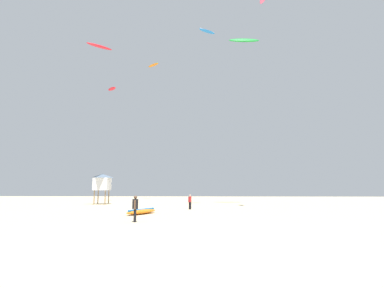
{
  "coord_description": "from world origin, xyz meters",
  "views": [
    {
      "loc": [
        1.4,
        -15.61,
        2.34
      ],
      "look_at": [
        0.0,
        19.01,
        7.34
      ],
      "focal_mm": 27.96,
      "sensor_mm": 36.0,
      "label": 1
    }
  ],
  "objects_px": {
    "person_foreground": "(135,206)",
    "kite_aloft_1": "(112,89)",
    "kite_aloft_0": "(153,65)",
    "person_midground": "(190,201)",
    "lifeguard_tower": "(102,182)",
    "kite_aloft_2": "(207,31)",
    "kite_aloft_5": "(244,40)",
    "kite_grounded_near": "(142,212)",
    "kite_aloft_3": "(99,46)"
  },
  "relations": [
    {
      "from": "kite_aloft_2",
      "to": "kite_aloft_0",
      "type": "bearing_deg",
      "value": 120.39
    },
    {
      "from": "kite_aloft_1",
      "to": "kite_aloft_3",
      "type": "height_order",
      "value": "kite_aloft_3"
    },
    {
      "from": "lifeguard_tower",
      "to": "kite_aloft_3",
      "type": "distance_m",
      "value": 18.04
    },
    {
      "from": "kite_grounded_near",
      "to": "kite_aloft_0",
      "type": "distance_m",
      "value": 39.6
    },
    {
      "from": "kite_grounded_near",
      "to": "kite_aloft_2",
      "type": "distance_m",
      "value": 26.6
    },
    {
      "from": "kite_aloft_3",
      "to": "lifeguard_tower",
      "type": "bearing_deg",
      "value": 97.62
    },
    {
      "from": "kite_aloft_3",
      "to": "kite_aloft_5",
      "type": "relative_size",
      "value": 0.73
    },
    {
      "from": "kite_aloft_0",
      "to": "kite_aloft_5",
      "type": "xyz_separation_m",
      "value": [
        15.7,
        -15.71,
        -3.25
      ]
    },
    {
      "from": "person_foreground",
      "to": "kite_aloft_5",
      "type": "bearing_deg",
      "value": -124.67
    },
    {
      "from": "lifeguard_tower",
      "to": "kite_aloft_1",
      "type": "height_order",
      "value": "kite_aloft_1"
    },
    {
      "from": "person_foreground",
      "to": "kite_aloft_3",
      "type": "xyz_separation_m",
      "value": [
        -8.7,
        15.26,
        19.25
      ]
    },
    {
      "from": "person_midground",
      "to": "kite_aloft_5",
      "type": "bearing_deg",
      "value": -2.32
    },
    {
      "from": "kite_aloft_5",
      "to": "person_foreground",
      "type": "bearing_deg",
      "value": -117.99
    },
    {
      "from": "person_foreground",
      "to": "lifeguard_tower",
      "type": "distance_m",
      "value": 22.73
    },
    {
      "from": "kite_aloft_2",
      "to": "kite_aloft_5",
      "type": "bearing_deg",
      "value": 21.64
    },
    {
      "from": "lifeguard_tower",
      "to": "kite_aloft_2",
      "type": "xyz_separation_m",
      "value": [
        14.61,
        -2.99,
        20.28
      ]
    },
    {
      "from": "person_foreground",
      "to": "kite_grounded_near",
      "type": "height_order",
      "value": "person_foreground"
    },
    {
      "from": "person_foreground",
      "to": "kite_aloft_5",
      "type": "relative_size",
      "value": 0.4
    },
    {
      "from": "kite_grounded_near",
      "to": "kite_aloft_5",
      "type": "height_order",
      "value": "kite_aloft_5"
    },
    {
      "from": "kite_grounded_near",
      "to": "lifeguard_tower",
      "type": "bearing_deg",
      "value": 120.4
    },
    {
      "from": "person_midground",
      "to": "lifeguard_tower",
      "type": "height_order",
      "value": "lifeguard_tower"
    },
    {
      "from": "person_midground",
      "to": "kite_aloft_3",
      "type": "bearing_deg",
      "value": 112.73
    },
    {
      "from": "kite_grounded_near",
      "to": "kite_aloft_2",
      "type": "relative_size",
      "value": 1.59
    },
    {
      "from": "person_foreground",
      "to": "person_midground",
      "type": "relative_size",
      "value": 1.14
    },
    {
      "from": "kite_grounded_near",
      "to": "kite_aloft_3",
      "type": "xyz_separation_m",
      "value": [
        -7.92,
        9.38,
        20.05
      ]
    },
    {
      "from": "person_midground",
      "to": "kite_aloft_0",
      "type": "height_order",
      "value": "kite_aloft_0"
    },
    {
      "from": "kite_grounded_near",
      "to": "kite_aloft_5",
      "type": "xyz_separation_m",
      "value": [
        11.25,
        13.81,
        22.77
      ]
    },
    {
      "from": "lifeguard_tower",
      "to": "kite_aloft_2",
      "type": "distance_m",
      "value": 25.18
    },
    {
      "from": "person_foreground",
      "to": "kite_aloft_1",
      "type": "xyz_separation_m",
      "value": [
        -10.78,
        27.46,
        17.72
      ]
    },
    {
      "from": "person_foreground",
      "to": "person_midground",
      "type": "bearing_deg",
      "value": -111.98
    },
    {
      "from": "kite_aloft_1",
      "to": "kite_aloft_2",
      "type": "xyz_separation_m",
      "value": [
        15.98,
        -9.85,
        4.59
      ]
    },
    {
      "from": "kite_aloft_3",
      "to": "kite_aloft_5",
      "type": "height_order",
      "value": "kite_aloft_5"
    },
    {
      "from": "kite_aloft_0",
      "to": "person_foreground",
      "type": "bearing_deg",
      "value": -81.59
    },
    {
      "from": "person_foreground",
      "to": "person_midground",
      "type": "height_order",
      "value": "person_foreground"
    },
    {
      "from": "kite_aloft_0",
      "to": "kite_aloft_2",
      "type": "height_order",
      "value": "kite_aloft_0"
    },
    {
      "from": "person_foreground",
      "to": "kite_grounded_near",
      "type": "bearing_deg",
      "value": -89.12
    },
    {
      "from": "kite_grounded_near",
      "to": "kite_aloft_1",
      "type": "relative_size",
      "value": 1.89
    },
    {
      "from": "kite_aloft_2",
      "to": "kite_aloft_5",
      "type": "height_order",
      "value": "kite_aloft_5"
    },
    {
      "from": "kite_grounded_near",
      "to": "kite_aloft_1",
      "type": "xyz_separation_m",
      "value": [
        -10.0,
        21.57,
        18.52
      ]
    },
    {
      "from": "person_foreground",
      "to": "kite_aloft_1",
      "type": "relative_size",
      "value": 0.84
    },
    {
      "from": "person_midground",
      "to": "kite_aloft_2",
      "type": "bearing_deg",
      "value": 21.07
    },
    {
      "from": "kite_aloft_5",
      "to": "kite_aloft_1",
      "type": "bearing_deg",
      "value": 159.92
    },
    {
      "from": "kite_aloft_0",
      "to": "person_midground",
      "type": "bearing_deg",
      "value": -70.52
    },
    {
      "from": "lifeguard_tower",
      "to": "kite_aloft_5",
      "type": "xyz_separation_m",
      "value": [
        19.88,
        -0.9,
        19.94
      ]
    },
    {
      "from": "kite_aloft_1",
      "to": "kite_aloft_5",
      "type": "height_order",
      "value": "kite_aloft_5"
    },
    {
      "from": "person_midground",
      "to": "lifeguard_tower",
      "type": "xyz_separation_m",
      "value": [
        -12.59,
        8.97,
        2.15
      ]
    },
    {
      "from": "lifeguard_tower",
      "to": "person_midground",
      "type": "bearing_deg",
      "value": -35.47
    },
    {
      "from": "lifeguard_tower",
      "to": "kite_aloft_1",
      "type": "xyz_separation_m",
      "value": [
        -1.37,
        6.86,
        15.69
      ]
    },
    {
      "from": "kite_aloft_2",
      "to": "kite_grounded_near",
      "type": "bearing_deg",
      "value": -117.04
    },
    {
      "from": "kite_aloft_3",
      "to": "person_foreground",
      "type": "bearing_deg",
      "value": -60.32
    }
  ]
}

